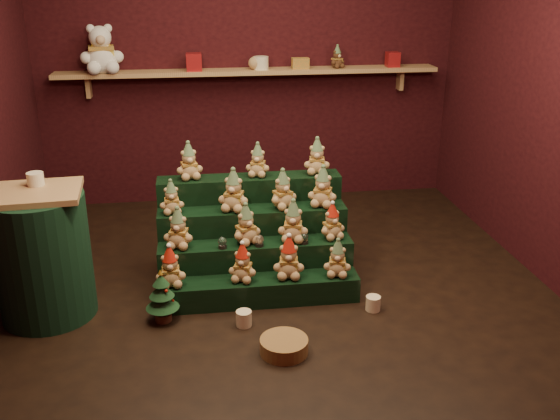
{
  "coord_description": "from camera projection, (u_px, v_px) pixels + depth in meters",
  "views": [
    {
      "loc": [
        -0.53,
        -4.06,
        2.2
      ],
      "look_at": [
        0.06,
        0.25,
        0.52
      ],
      "focal_mm": 40.0,
      "sensor_mm": 36.0,
      "label": 1
    }
  ],
  "objects": [
    {
      "name": "mug_left",
      "position": [
        244.0,
        318.0,
        4.1
      ],
      "size": [
        0.1,
        0.1,
        0.1
      ],
      "primitive_type": "cylinder",
      "color": "beige",
      "rests_on": "ground"
    },
    {
      "name": "gift_tin_red_a",
      "position": [
        194.0,
        62.0,
        5.75
      ],
      "size": [
        0.14,
        0.14,
        0.16
      ],
      "primitive_type": "cube",
      "color": "maroon",
      "rests_on": "back_shelf"
    },
    {
      "name": "riser_tier_back",
      "position": [
        250.0,
        220.0,
        4.89
      ],
      "size": [
        1.4,
        0.22,
        0.72
      ],
      "primitive_type": "cube",
      "color": "black",
      "rests_on": "ground"
    },
    {
      "name": "riser_tier_midback",
      "position": [
        253.0,
        242.0,
        4.72
      ],
      "size": [
        1.4,
        0.22,
        0.54
      ],
      "primitive_type": "cube",
      "color": "black",
      "rests_on": "ground"
    },
    {
      "name": "mini_christmas_tree",
      "position": [
        162.0,
        296.0,
        4.11
      ],
      "size": [
        0.22,
        0.22,
        0.38
      ],
      "rotation": [
        0.0,
        0.0,
        0.14
      ],
      "color": "#482719",
      "rests_on": "ground"
    },
    {
      "name": "teddy_9",
      "position": [
        234.0,
        190.0,
        4.54
      ],
      "size": [
        0.28,
        0.26,
        0.31
      ],
      "primitive_type": null,
      "rotation": [
        0.0,
        0.0,
        -0.33
      ],
      "color": "tan",
      "rests_on": "riser_tier_midback"
    },
    {
      "name": "teddy_2",
      "position": [
        289.0,
        257.0,
        4.33
      ],
      "size": [
        0.24,
        0.23,
        0.3
      ],
      "primitive_type": null,
      "rotation": [
        0.0,
        0.0,
        -0.15
      ],
      "color": "tan",
      "rests_on": "riser_tier_front"
    },
    {
      "name": "teddy_14",
      "position": [
        317.0,
        156.0,
        4.78
      ],
      "size": [
        0.23,
        0.21,
        0.28
      ],
      "primitive_type": null,
      "rotation": [
        0.0,
        0.0,
        -0.18
      ],
      "color": "tan",
      "rests_on": "riser_tier_back"
    },
    {
      "name": "teddy_6",
      "position": [
        293.0,
        221.0,
        4.47
      ],
      "size": [
        0.25,
        0.24,
        0.3
      ],
      "primitive_type": null,
      "rotation": [
        0.0,
        0.0,
        -0.21
      ],
      "color": "tan",
      "rests_on": "riser_tier_midfront"
    },
    {
      "name": "teddy_4",
      "position": [
        178.0,
        228.0,
        4.37
      ],
      "size": [
        0.24,
        0.23,
        0.29
      ],
      "primitive_type": null,
      "rotation": [
        0.0,
        0.0,
        -0.22
      ],
      "color": "tan",
      "rests_on": "riser_tier_midfront"
    },
    {
      "name": "ground",
      "position": [
        276.0,
        287.0,
        4.61
      ],
      "size": [
        4.0,
        4.0,
        0.0
      ],
      "primitive_type": "plane",
      "color": "black",
      "rests_on": "ground"
    },
    {
      "name": "side_table",
      "position": [
        43.0,
        255.0,
        4.11
      ],
      "size": [
        0.62,
        0.62,
        0.89
      ],
      "rotation": [
        0.0,
        0.0,
        0.08
      ],
      "color": "tan",
      "rests_on": "ground"
    },
    {
      "name": "snow_globe_a",
      "position": [
        222.0,
        243.0,
        4.38
      ],
      "size": [
        0.06,
        0.06,
        0.08
      ],
      "color": "black",
      "rests_on": "riser_tier_midfront"
    },
    {
      "name": "snow_globe_b",
      "position": [
        259.0,
        241.0,
        4.41
      ],
      "size": [
        0.06,
        0.06,
        0.09
      ],
      "color": "black",
      "rests_on": "riser_tier_midfront"
    },
    {
      "name": "gift_tin_red_b",
      "position": [
        393.0,
        59.0,
        6.0
      ],
      "size": [
        0.12,
        0.12,
        0.14
      ],
      "primitive_type": "cube",
      "color": "maroon",
      "rests_on": "back_shelf"
    },
    {
      "name": "snow_globe_c",
      "position": [
        304.0,
        238.0,
        4.46
      ],
      "size": [
        0.06,
        0.06,
        0.08
      ],
      "color": "black",
      "rests_on": "riser_tier_midfront"
    },
    {
      "name": "gift_tin_cream",
      "position": [
        261.0,
        63.0,
        5.84
      ],
      "size": [
        0.14,
        0.14,
        0.12
      ],
      "primitive_type": "cylinder",
      "color": "beige",
      "rests_on": "back_shelf"
    },
    {
      "name": "teddy_0",
      "position": [
        170.0,
        267.0,
        4.21
      ],
      "size": [
        0.21,
        0.19,
        0.28
      ],
      "primitive_type": null,
      "rotation": [
        0.0,
        0.0,
        0.02
      ],
      "color": "tan",
      "rests_on": "riser_tier_front"
    },
    {
      "name": "front_wall",
      "position": [
        350.0,
        210.0,
        2.21
      ],
      "size": [
        4.0,
        0.1,
        2.8
      ],
      "primitive_type": "cube",
      "color": "black",
      "rests_on": "ground"
    },
    {
      "name": "back_shelf",
      "position": [
        250.0,
        72.0,
        5.88
      ],
      "size": [
        3.6,
        0.26,
        0.24
      ],
      "color": "tan",
      "rests_on": "ground"
    },
    {
      "name": "table_ornament",
      "position": [
        35.0,
        179.0,
        4.02
      ],
      "size": [
        0.11,
        0.11,
        0.09
      ],
      "primitive_type": "cylinder",
      "color": "beige",
      "rests_on": "side_table"
    },
    {
      "name": "teddy_12",
      "position": [
        189.0,
        161.0,
        4.67
      ],
      "size": [
        0.23,
        0.21,
        0.28
      ],
      "primitive_type": null,
      "rotation": [
        0.0,
        0.0,
        0.2
      ],
      "color": "tan",
      "rests_on": "riser_tier_back"
    },
    {
      "name": "back_wall",
      "position": [
        248.0,
        58.0,
        6.0
      ],
      "size": [
        4.0,
        0.1,
        2.8
      ],
      "primitive_type": "cube",
      "color": "black",
      "rests_on": "ground"
    },
    {
      "name": "teddy_10",
      "position": [
        283.0,
        189.0,
        4.59
      ],
      "size": [
        0.27,
        0.25,
        0.29
      ],
      "primitive_type": null,
      "rotation": [
        0.0,
        0.0,
        0.42
      ],
      "color": "tan",
      "rests_on": "riser_tier_midback"
    },
    {
      "name": "teddy_5",
      "position": [
        246.0,
        224.0,
        4.43
      ],
      "size": [
        0.27,
        0.26,
        0.29
      ],
      "primitive_type": null,
      "rotation": [
        0.0,
        0.0,
        0.45
      ],
      "color": "tan",
      "rests_on": "riser_tier_midfront"
    },
    {
      "name": "teddy_3",
      "position": [
        338.0,
        258.0,
        4.36
      ],
      "size": [
        0.23,
        0.21,
        0.27
      ],
      "primitive_type": null,
      "rotation": [
        0.0,
        0.0,
        -0.23
      ],
      "color": "tan",
      "rests_on": "riser_tier_front"
    },
    {
      "name": "scarf_gift_box",
      "position": [
        300.0,
        63.0,
        5.89
      ],
      "size": [
        0.16,
        0.1,
        0.1
      ],
      "primitive_type": "cube",
      "color": "orange",
      "rests_on": "back_shelf"
    },
    {
      "name": "riser_tier_front",
      "position": [
        259.0,
        291.0,
        4.38
      ],
      "size": [
        1.4,
        0.22,
        0.18
      ],
      "primitive_type": "cube",
      "color": "black",
      "rests_on": "ground"
    },
    {
      "name": "teddy_13",
      "position": [
        258.0,
        160.0,
        4.73
      ],
      "size": [
        0.22,
        0.21,
        0.25
      ],
      "primitive_type": null,
      "rotation": [
        0.0,
        0.0,
        -0.27
      ],
      "color": "tan",
      "rests_on": "riser_tier_back"
    },
    {
      "name": "wicker_basket",
      "position": [
        284.0,
        346.0,
        3.81
      ],
      "size": [
        0.35,
        0.35,
        0.09
      ],
      "primitive_type": "cylinder",
      "rotation": [
        0.0,
        0.0,
        -0.19
      ],
      "color": "olive",
      "rests_on": "ground"
    },
    {
      "name": "brown_bear",
      "position": [
        337.0,
        57.0,
        5.91
      ],
      "size": [
        0.19,
        0.19,
        0.21
      ],
      "primitive_type": null,
      "rotation": [
        0.0,
        0.0,
        0.47
      ],
      "color": "#4D2A19",
      "rests_on": "back_shelf"
    },
    {
      "name": "teddy_7",
      "position": [
        332.0,
        221.0,
        4.52
      ],
      "size": [
        0.23,
        0.22,
        0.26
      ],
      "primitive_type": null,
      "rotation": [
        0.0,
        0.0,
        0.29
      ],
      "color": "tan",
      "rests_on": "riser_tier_midfront"
    },
    {
      "name": "white_bear",
      "position": [
        100.0,
        43.0,
        5.57
      ],
      "size": [
        0.43,
        0.4,
        0.54
      ],
      "primitive_type": null,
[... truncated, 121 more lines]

